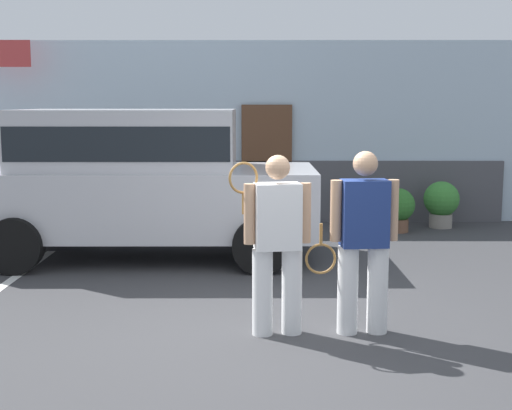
{
  "coord_description": "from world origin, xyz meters",
  "views": [
    {
      "loc": [
        -0.11,
        -6.36,
        2.16
      ],
      "look_at": [
        -0.15,
        1.2,
        1.05
      ],
      "focal_mm": 49.71,
      "sensor_mm": 36.0,
      "label": 1
    }
  ],
  "objects_px": {
    "potted_plant_by_porch": "(398,208)",
    "potted_plant_secondary": "(441,202)",
    "tennis_player_man": "(277,242)",
    "parked_suv": "(140,176)",
    "tennis_player_woman": "(363,240)"
  },
  "relations": [
    {
      "from": "parked_suv",
      "to": "tennis_player_woman",
      "type": "height_order",
      "value": "parked_suv"
    },
    {
      "from": "potted_plant_by_porch",
      "to": "potted_plant_secondary",
      "type": "xyz_separation_m",
      "value": [
        0.82,
        0.42,
        0.04
      ]
    },
    {
      "from": "potted_plant_by_porch",
      "to": "potted_plant_secondary",
      "type": "height_order",
      "value": "potted_plant_secondary"
    },
    {
      "from": "parked_suv",
      "to": "tennis_player_woman",
      "type": "bearing_deg",
      "value": -51.68
    },
    {
      "from": "tennis_player_woman",
      "to": "potted_plant_by_porch",
      "type": "distance_m",
      "value": 5.4
    },
    {
      "from": "potted_plant_by_porch",
      "to": "potted_plant_secondary",
      "type": "distance_m",
      "value": 0.93
    },
    {
      "from": "tennis_player_man",
      "to": "tennis_player_woman",
      "type": "xyz_separation_m",
      "value": [
        0.8,
        0.04,
        0.01
      ]
    },
    {
      "from": "parked_suv",
      "to": "potted_plant_by_porch",
      "type": "xyz_separation_m",
      "value": [
        3.96,
        1.97,
        -0.74
      ]
    },
    {
      "from": "potted_plant_secondary",
      "to": "parked_suv",
      "type": "bearing_deg",
      "value": -153.48
    },
    {
      "from": "tennis_player_man",
      "to": "potted_plant_by_porch",
      "type": "height_order",
      "value": "tennis_player_man"
    },
    {
      "from": "tennis_player_man",
      "to": "potted_plant_by_porch",
      "type": "distance_m",
      "value": 5.69
    },
    {
      "from": "potted_plant_by_porch",
      "to": "tennis_player_man",
      "type": "bearing_deg",
      "value": -112.22
    },
    {
      "from": "tennis_player_man",
      "to": "parked_suv",
      "type": "bearing_deg",
      "value": -69.43
    },
    {
      "from": "potted_plant_secondary",
      "to": "potted_plant_by_porch",
      "type": "bearing_deg",
      "value": -152.96
    },
    {
      "from": "parked_suv",
      "to": "potted_plant_secondary",
      "type": "distance_m",
      "value": 5.39
    }
  ]
}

